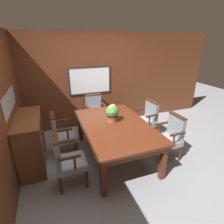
# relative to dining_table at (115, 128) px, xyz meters

# --- Properties ---
(ground_plane) EXTENTS (14.00, 14.00, 0.00)m
(ground_plane) POSITION_rel_dining_table_xyz_m (0.00, -0.21, -0.64)
(ground_plane) COLOR gray
(wall_back) EXTENTS (7.20, 0.08, 2.45)m
(wall_back) POSITION_rel_dining_table_xyz_m (0.00, 1.66, 0.58)
(wall_back) COLOR #5B2D19
(wall_back) RESTS_ON ground_plane
(wall_left) EXTENTS (0.08, 7.20, 2.45)m
(wall_left) POSITION_rel_dining_table_xyz_m (-1.79, -0.21, 0.58)
(wall_left) COLOR #5B2D19
(wall_left) RESTS_ON ground_plane
(dining_table) EXTENTS (1.26, 1.99, 0.73)m
(dining_table) POSITION_rel_dining_table_xyz_m (0.00, 0.00, 0.00)
(dining_table) COLOR #562614
(dining_table) RESTS_ON ground_plane
(chair_head_far) EXTENTS (0.50, 0.47, 0.92)m
(chair_head_far) POSITION_rel_dining_table_xyz_m (-0.03, 1.38, -0.14)
(chair_head_far) COLOR #472314
(chair_head_far) RESTS_ON ground_plane
(chair_right_far) EXTENTS (0.51, 0.53, 0.92)m
(chair_right_far) POSITION_rel_dining_table_xyz_m (1.01, 0.46, -0.14)
(chair_right_far) COLOR #472314
(chair_right_far) RESTS_ON ground_plane
(chair_right_near) EXTENTS (0.48, 0.50, 0.92)m
(chair_right_near) POSITION_rel_dining_table_xyz_m (1.00, -0.42, -0.14)
(chair_right_near) COLOR #472314
(chair_right_near) RESTS_ON ground_plane
(chair_left_near) EXTENTS (0.47, 0.50, 0.92)m
(chair_left_near) POSITION_rel_dining_table_xyz_m (-1.00, -0.44, -0.14)
(chair_left_near) COLOR #472314
(chair_left_near) RESTS_ON ground_plane
(chair_left_far) EXTENTS (0.48, 0.50, 0.92)m
(chair_left_far) POSITION_rel_dining_table_xyz_m (-0.99, 0.45, -0.14)
(chair_left_far) COLOR #472314
(chair_left_far) RESTS_ON ground_plane
(potted_plant) EXTENTS (0.27, 0.27, 0.36)m
(potted_plant) POSITION_rel_dining_table_xyz_m (-0.00, 0.15, 0.27)
(potted_plant) COLOR #9E5638
(potted_plant) RESTS_ON dining_table
(sideboard_cabinet) EXTENTS (0.45, 1.19, 0.98)m
(sideboard_cabinet) POSITION_rel_dining_table_xyz_m (-1.54, 0.33, -0.15)
(sideboard_cabinet) COLOR brown
(sideboard_cabinet) RESTS_ON ground_plane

